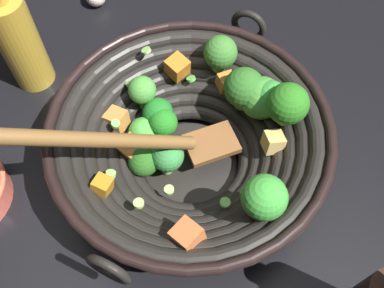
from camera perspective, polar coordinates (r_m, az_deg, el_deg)
ground_plane at (r=0.64m, az=-0.26°, el=-2.78°), size 4.00×4.00×0.00m
wok at (r=0.58m, az=0.04°, el=0.60°), size 0.38×0.41×0.23m
cooking_oil_bottle at (r=0.71m, az=-21.54°, el=12.44°), size 0.06×0.06×0.21m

